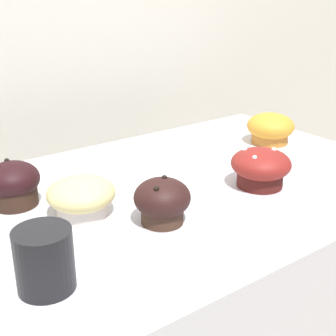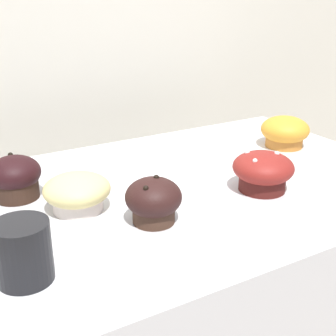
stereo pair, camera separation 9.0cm
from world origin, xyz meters
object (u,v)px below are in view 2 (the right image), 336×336
(muffin_front_right, at_px, (285,132))
(muffin_back_right, at_px, (263,171))
(muffin_front_center, at_px, (15,177))
(coffee_cup, at_px, (22,250))
(muffin_front_left, at_px, (154,200))
(muffin_back_left, at_px, (77,192))

(muffin_front_right, bearing_deg, muffin_back_right, -141.66)
(muffin_front_center, relative_size, coffee_cup, 0.84)
(muffin_front_center, distance_m, muffin_front_left, 0.28)
(muffin_front_right, xyz_separation_m, coffee_cup, (-0.70, -0.24, 0.01))
(muffin_back_right, relative_size, muffin_front_right, 1.00)
(muffin_back_left, bearing_deg, coffee_cup, -129.00)
(muffin_back_right, height_order, muffin_front_left, muffin_front_left)
(muffin_back_right, bearing_deg, muffin_front_left, -177.77)
(muffin_front_center, xyz_separation_m, muffin_front_right, (0.65, -0.03, -0.00))
(muffin_front_center, distance_m, coffee_cup, 0.28)
(muffin_front_right, bearing_deg, muffin_front_center, 177.43)
(muffin_front_center, height_order, muffin_front_left, same)
(muffin_front_left, xyz_separation_m, muffin_front_right, (0.47, 0.19, -0.00))
(muffin_front_center, relative_size, muffin_front_right, 0.82)
(muffin_back_right, relative_size, coffee_cup, 1.02)
(muffin_front_left, xyz_separation_m, coffee_cup, (-0.23, -0.06, 0.01))
(muffin_front_left, height_order, muffin_front_right, muffin_front_left)
(muffin_back_left, xyz_separation_m, muffin_front_left, (0.10, -0.11, 0.01))
(coffee_cup, bearing_deg, muffin_front_center, 78.84)
(muffin_front_center, bearing_deg, muffin_front_left, -50.38)
(muffin_back_right, bearing_deg, muffin_front_right, 38.34)
(muffin_back_right, distance_m, muffin_front_left, 0.25)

